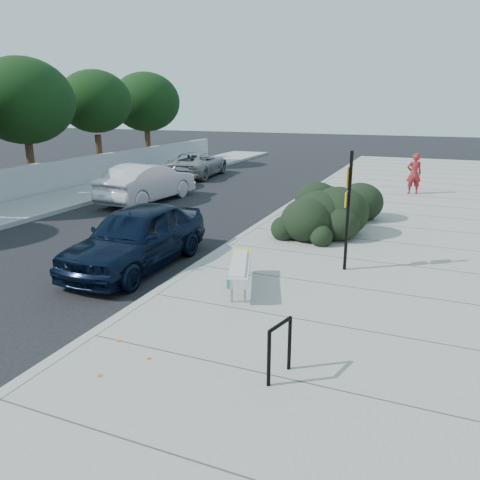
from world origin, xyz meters
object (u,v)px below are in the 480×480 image
(sign_post, at_px, (348,205))
(pedestrian, at_px, (414,174))
(sedan_navy, at_px, (137,237))
(wagon_silver, at_px, (148,183))
(bike_rack, at_px, (280,345))
(suv_silver, at_px, (197,164))
(bench, at_px, (240,268))

(sign_post, bearing_deg, pedestrian, 87.51)
(sedan_navy, distance_m, pedestrian, 14.12)
(wagon_silver, distance_m, pedestrian, 11.82)
(bike_rack, height_order, pedestrian, pedestrian)
(bike_rack, xyz_separation_m, suv_silver, (-10.97, 18.45, 0.03))
(bench, height_order, pedestrian, pedestrian)
(wagon_silver, bearing_deg, sign_post, 152.09)
(bike_rack, xyz_separation_m, sedan_navy, (-5.03, 3.73, 0.12))
(sedan_navy, xyz_separation_m, pedestrian, (6.02, 12.78, 0.25))
(wagon_silver, xyz_separation_m, suv_silver, (-1.50, 7.45, -0.11))
(bike_rack, bearing_deg, bench, 136.92)
(bike_rack, height_order, suv_silver, suv_silver)
(bench, distance_m, sign_post, 3.05)
(bench, distance_m, suv_silver, 17.94)
(wagon_silver, height_order, pedestrian, pedestrian)
(bench, xyz_separation_m, suv_silver, (-9.10, 15.46, 0.08))
(bike_rack, relative_size, sign_post, 0.31)
(bench, xyz_separation_m, wagon_silver, (-7.60, 8.01, 0.19))
(suv_silver, relative_size, pedestrian, 2.83)
(bench, xyz_separation_m, bike_rack, (1.87, -3.00, 0.05))
(pedestrian, bearing_deg, sign_post, 66.80)
(bench, bearing_deg, pedestrian, 58.42)
(suv_silver, bearing_deg, sign_post, 123.19)
(sedan_navy, height_order, pedestrian, pedestrian)
(sign_post, xyz_separation_m, sedan_navy, (-5.04, -1.39, -0.97))
(bench, xyz_separation_m, pedestrian, (2.86, 13.50, 0.42))
(bike_rack, xyz_separation_m, sign_post, (0.01, 5.11, 1.09))
(bench, height_order, suv_silver, suv_silver)
(sign_post, relative_size, suv_silver, 0.56)
(bike_rack, bearing_deg, sign_post, 104.87)
(bench, height_order, bike_rack, bike_rack)
(sedan_navy, relative_size, wagon_silver, 0.95)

